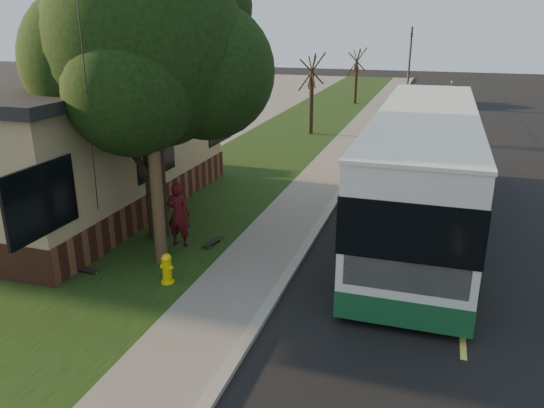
{
  "coord_description": "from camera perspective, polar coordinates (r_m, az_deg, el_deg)",
  "views": [
    {
      "loc": [
        3.12,
        -9.94,
        5.92
      ],
      "look_at": [
        -0.72,
        2.21,
        1.5
      ],
      "focal_mm": 35.0,
      "sensor_mm": 36.0,
      "label": 1
    }
  ],
  "objects": [
    {
      "name": "utility_pole",
      "position": [
        12.75,
        -13.18,
        12.84
      ],
      "size": [
        2.86,
        3.21,
        9.07
      ],
      "color": "#473321",
      "rests_on": "ground"
    },
    {
      "name": "dumpster",
      "position": [
        23.02,
        -10.48,
        5.5
      ],
      "size": [
        1.57,
        1.4,
        1.16
      ],
      "color": "black",
      "rests_on": "building_lot"
    },
    {
      "name": "building_lot",
      "position": [
        27.26,
        -23.42,
        5.04
      ],
      "size": [
        15.0,
        80.0,
        0.04
      ],
      "primitive_type": "cube",
      "color": "slate",
      "rests_on": "ground"
    },
    {
      "name": "skateboard_main",
      "position": [
        14.78,
        -6.36,
        -4.08
      ],
      "size": [
        0.36,
        0.82,
        0.07
      ],
      "color": "black",
      "rests_on": "grass_verge"
    },
    {
      "name": "fire_hydrant",
      "position": [
        12.72,
        -11.24,
        -6.83
      ],
      "size": [
        0.32,
        0.32,
        0.74
      ],
      "color": "yellow",
      "rests_on": "grass_verge"
    },
    {
      "name": "leafy_tree",
      "position": [
        14.57,
        -13.02,
        15.7
      ],
      "size": [
        6.3,
        6.0,
        7.8
      ],
      "color": "black",
      "rests_on": "grass_verge"
    },
    {
      "name": "ground",
      "position": [
        11.99,
        0.09,
        -10.47
      ],
      "size": [
        120.0,
        120.0,
        0.0
      ],
      "primitive_type": "plane",
      "color": "black",
      "rests_on": "ground"
    },
    {
      "name": "road",
      "position": [
        20.82,
        19.2,
        1.53
      ],
      "size": [
        8.0,
        80.0,
        0.01
      ],
      "primitive_type": "cube",
      "color": "black",
      "rests_on": "ground"
    },
    {
      "name": "skateboard_spare",
      "position": [
        13.93,
        -19.55,
        -6.64
      ],
      "size": [
        0.79,
        0.26,
        0.07
      ],
      "color": "black",
      "rests_on": "grass_verge"
    },
    {
      "name": "curb",
      "position": [
        21.02,
        8.3,
        2.74
      ],
      "size": [
        0.25,
        80.0,
        0.12
      ],
      "primitive_type": "cube",
      "color": "gray",
      "rests_on": "ground"
    },
    {
      "name": "transit_bus",
      "position": [
        16.35,
        15.91,
        4.01
      ],
      "size": [
        2.98,
        12.91,
        3.49
      ],
      "color": "silver",
      "rests_on": "ground"
    },
    {
      "name": "sidewalk",
      "position": [
        21.2,
        5.63,
        2.93
      ],
      "size": [
        2.0,
        80.0,
        0.08
      ],
      "primitive_type": "cube",
      "color": "slate",
      "rests_on": "ground"
    },
    {
      "name": "traffic_signal",
      "position": [
        44.11,
        14.6,
        14.96
      ],
      "size": [
        0.18,
        0.22,
        5.5
      ],
      "color": "#2D2D30",
      "rests_on": "ground"
    },
    {
      "name": "grass_verge",
      "position": [
        22.15,
        -3.27,
        3.69
      ],
      "size": [
        5.0,
        80.0,
        0.07
      ],
      "primitive_type": "cube",
      "color": "black",
      "rests_on": "ground"
    },
    {
      "name": "distant_car",
      "position": [
        42.03,
        18.43,
        11.08
      ],
      "size": [
        1.86,
        4.33,
        1.46
      ],
      "primitive_type": "imported",
      "rotation": [
        0.0,
        0.0,
        0.03
      ],
      "color": "black",
      "rests_on": "ground"
    },
    {
      "name": "bare_tree_far",
      "position": [
        40.6,
        9.03,
        13.36
      ],
      "size": [
        1.38,
        1.21,
        4.03
      ],
      "color": "black",
      "rests_on": "grass_verge"
    },
    {
      "name": "skateboarder",
      "position": [
        14.52,
        -10.03,
        -1.11
      ],
      "size": [
        0.68,
        0.47,
        1.8
      ],
      "primitive_type": "imported",
      "rotation": [
        0.0,
        0.0,
        3.21
      ],
      "color": "#4E0F14",
      "rests_on": "grass_verge"
    },
    {
      "name": "bare_tree_near",
      "position": [
        28.96,
        4.25,
        11.6
      ],
      "size": [
        1.38,
        1.21,
        4.31
      ],
      "color": "black",
      "rests_on": "grass_verge"
    }
  ]
}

